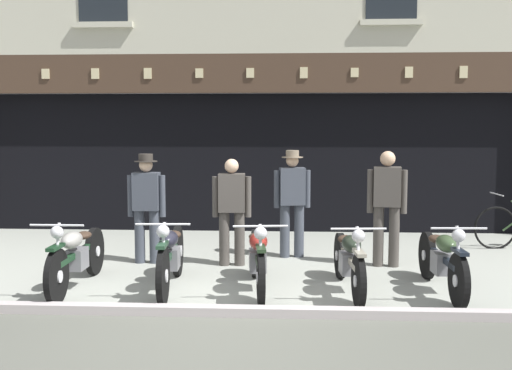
{
  "coord_description": "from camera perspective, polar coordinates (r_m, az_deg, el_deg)",
  "views": [
    {
      "loc": [
        0.73,
        -6.41,
        2.06
      ],
      "look_at": [
        0.23,
        2.75,
        1.14
      ],
      "focal_mm": 43.83,
      "sensor_mm": 36.0,
      "label": 1
    }
  ],
  "objects": [
    {
      "name": "ground",
      "position": [
        5.86,
        -4.4,
        -15.27
      ],
      "size": [
        23.36,
        22.0,
        0.18
      ],
      "color": "gray"
    },
    {
      "name": "shop_facade",
      "position": [
        13.47,
        0.03,
        3.99
      ],
      "size": [
        11.66,
        4.42,
        5.92
      ],
      "color": "black",
      "rests_on": "ground"
    },
    {
      "name": "motorcycle_left",
      "position": [
        8.1,
        -16.07,
        -6.16
      ],
      "size": [
        0.62,
        2.05,
        0.92
      ],
      "rotation": [
        0.0,
        0.0,
        3.15
      ],
      "color": "black",
      "rests_on": "ground"
    },
    {
      "name": "motorcycle_center_left",
      "position": [
        7.82,
        -7.8,
        -6.33
      ],
      "size": [
        0.62,
        2.06,
        0.93
      ],
      "rotation": [
        0.0,
        0.0,
        3.2
      ],
      "color": "black",
      "rests_on": "ground"
    },
    {
      "name": "motorcycle_center",
      "position": [
        7.7,
        0.16,
        -6.55
      ],
      "size": [
        0.62,
        1.98,
        0.91
      ],
      "rotation": [
        0.0,
        0.0,
        3.25
      ],
      "color": "black",
      "rests_on": "ground"
    },
    {
      "name": "motorcycle_center_right",
      "position": [
        7.71,
        8.5,
        -6.68
      ],
      "size": [
        0.62,
        1.94,
        0.9
      ],
      "rotation": [
        0.0,
        0.0,
        3.22
      ],
      "color": "black",
      "rests_on": "ground"
    },
    {
      "name": "motorcycle_right",
      "position": [
        7.93,
        16.66,
        -6.47
      ],
      "size": [
        0.62,
        1.97,
        0.91
      ],
      "rotation": [
        0.0,
        0.0,
        3.18
      ],
      "color": "black",
      "rests_on": "ground"
    },
    {
      "name": "salesman_left",
      "position": [
        9.26,
        -9.96,
        -1.64
      ],
      "size": [
        0.56,
        0.33,
        1.61
      ],
      "rotation": [
        0.0,
        0.0,
        3.13
      ],
      "color": "#3D424C",
      "rests_on": "ground"
    },
    {
      "name": "shopkeeper_center",
      "position": [
        8.97,
        -2.22,
        -2.03
      ],
      "size": [
        0.56,
        0.25,
        1.54
      ],
      "rotation": [
        0.0,
        0.0,
        3.19
      ],
      "color": "#47423D",
      "rests_on": "ground"
    },
    {
      "name": "salesman_right",
      "position": [
        9.53,
        3.32,
        -1.25
      ],
      "size": [
        0.56,
        0.32,
        1.64
      ],
      "rotation": [
        0.0,
        0.0,
        3.29
      ],
      "color": "#3D424C",
      "rests_on": "ground"
    },
    {
      "name": "assistant_far_right",
      "position": [
        9.09,
        11.86,
        -1.59
      ],
      "size": [
        0.56,
        0.27,
        1.66
      ],
      "rotation": [
        0.0,
        0.0,
        3.02
      ],
      "color": "#47423D",
      "rests_on": "ground"
    },
    {
      "name": "advert_board_near",
      "position": [
        11.93,
        11.38,
        4.41
      ],
      "size": [
        0.69,
        0.03,
        0.94
      ],
      "color": "beige"
    }
  ]
}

